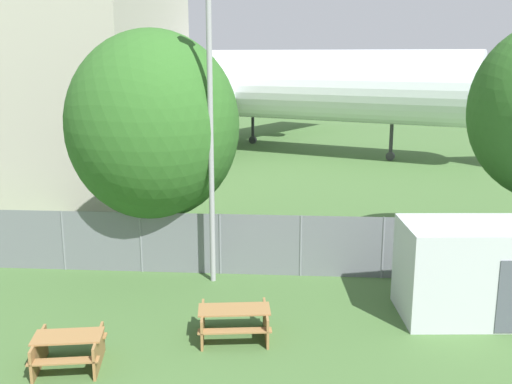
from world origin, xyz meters
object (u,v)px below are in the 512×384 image
Objects in this scene: portable_cabin at (475,271)px; picnic_bench_near_cabin at (234,319)px; tree_near_hangar at (153,126)px; airplane at (249,85)px; picnic_bench_open_grass at (69,348)px.

picnic_bench_near_cabin is at bearing -169.05° from portable_cabin.
picnic_bench_near_cabin is at bearing -59.57° from tree_near_hangar.
airplane is at bearing 102.02° from portable_cabin.
portable_cabin is (8.38, -28.07, -3.44)m from airplane.
tree_near_hangar is at bearing 153.87° from portable_cabin.
picnic_bench_near_cabin is 0.25× the size of tree_near_hangar.
airplane is 5.24× the size of tree_near_hangar.
picnic_bench_near_cabin is 3.92m from picnic_bench_open_grass.
picnic_bench_near_cabin and picnic_bench_open_grass have the same top height.
portable_cabin is at bearing -21.52° from tree_near_hangar.
portable_cabin is 0.53× the size of tree_near_hangar.
tree_near_hangar reaches higher than picnic_bench_open_grass.
portable_cabin is at bearing 19.39° from picnic_bench_open_grass.
portable_cabin is 10.64m from tree_near_hangar.
picnic_bench_open_grass is at bearing -165.21° from portable_cabin.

